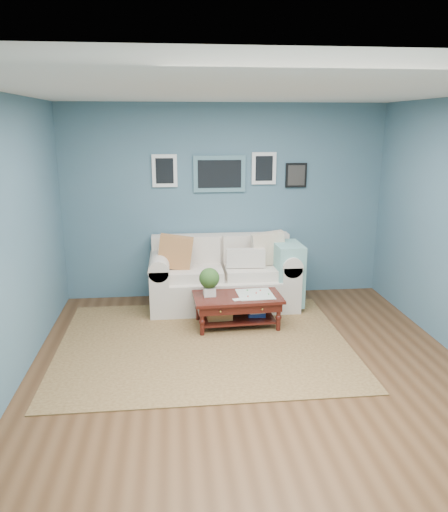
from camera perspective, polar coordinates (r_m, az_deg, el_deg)
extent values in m
plane|color=brown|center=(5.10, 3.28, -13.51)|extent=(5.00, 5.00, 0.00)
plane|color=white|center=(4.49, 3.81, 18.41)|extent=(5.00, 5.00, 0.00)
cube|color=#426376|center=(7.04, 0.13, 6.15)|extent=(4.50, 0.02, 2.70)
cube|color=#426376|center=(2.33, 14.07, -13.09)|extent=(4.50, 0.02, 2.70)
cube|color=#426376|center=(4.78, -24.10, 0.62)|extent=(0.02, 5.00, 2.70)
cube|color=slate|center=(6.96, -0.52, 9.37)|extent=(0.72, 0.03, 0.50)
cube|color=black|center=(6.94, -0.51, 9.35)|extent=(0.60, 0.01, 0.38)
cube|color=white|center=(6.92, -6.80, 9.65)|extent=(0.34, 0.03, 0.44)
cube|color=white|center=(7.04, 4.58, 9.96)|extent=(0.34, 0.03, 0.44)
cube|color=black|center=(7.15, 8.24, 9.12)|extent=(0.30, 0.03, 0.34)
cube|color=brown|center=(5.76, -2.31, -9.93)|extent=(3.25, 2.60, 0.01)
cube|color=beige|center=(6.81, -0.09, -3.99)|extent=(1.46, 0.90, 0.43)
cube|color=beige|center=(7.01, -0.39, 0.51)|extent=(1.91, 0.23, 0.49)
cube|color=beige|center=(6.75, -7.33, -3.38)|extent=(0.25, 0.90, 0.64)
cube|color=beige|center=(6.92, 6.96, -2.91)|extent=(0.25, 0.90, 0.64)
cylinder|color=beige|center=(6.66, -7.42, -0.78)|extent=(0.27, 0.90, 0.27)
cylinder|color=beige|center=(6.83, 7.05, -0.36)|extent=(0.27, 0.90, 0.27)
cube|color=beige|center=(6.64, -3.39, -1.96)|extent=(0.74, 0.58, 0.13)
cube|color=beige|center=(6.72, 3.28, -1.76)|extent=(0.74, 0.58, 0.13)
cube|color=beige|center=(6.85, -3.54, 0.75)|extent=(0.74, 0.12, 0.37)
cube|color=beige|center=(6.93, 2.93, 0.92)|extent=(0.74, 0.12, 0.37)
cube|color=#B35834|center=(6.56, -5.59, 0.45)|extent=(0.50, 0.18, 0.49)
cube|color=silver|center=(6.76, 5.10, 0.89)|extent=(0.49, 0.18, 0.47)
cube|color=beige|center=(6.61, 2.48, -0.22)|extent=(0.51, 0.12, 0.25)
cube|color=#83C3BA|center=(6.76, 7.24, -1.98)|extent=(0.35, 0.57, 0.82)
cube|color=#36120B|center=(6.10, 1.53, -4.67)|extent=(1.09, 0.66, 0.04)
cube|color=#36120B|center=(6.12, 1.52, -5.29)|extent=(1.01, 0.59, 0.11)
cube|color=#36120B|center=(6.20, 1.51, -7.11)|extent=(0.92, 0.50, 0.02)
sphere|color=gold|center=(5.82, -0.40, -6.38)|extent=(0.03, 0.03, 0.03)
sphere|color=gold|center=(5.91, 4.39, -6.10)|extent=(0.03, 0.03, 0.03)
cylinder|color=#36120B|center=(5.89, -2.53, -7.48)|extent=(0.05, 0.05, 0.36)
cylinder|color=#36120B|center=(6.04, 6.25, -6.95)|extent=(0.05, 0.05, 0.36)
cylinder|color=#36120B|center=(6.33, -2.99, -5.85)|extent=(0.05, 0.05, 0.36)
cylinder|color=#36120B|center=(6.48, 5.18, -5.40)|extent=(0.05, 0.05, 0.36)
cube|color=white|center=(6.07, -1.68, -4.06)|extent=(0.15, 0.15, 0.11)
sphere|color=#224C18|center=(6.02, -1.69, -2.54)|extent=(0.25, 0.25, 0.25)
cube|color=silver|center=(6.13, 3.57, -4.37)|extent=(0.44, 0.44, 0.01)
cube|color=#9A7041|center=(6.13, -0.53, -6.37)|extent=(0.31, 0.22, 0.18)
cube|color=navy|center=(6.24, 3.74, -6.40)|extent=(0.22, 0.17, 0.10)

